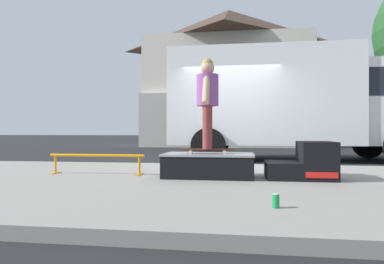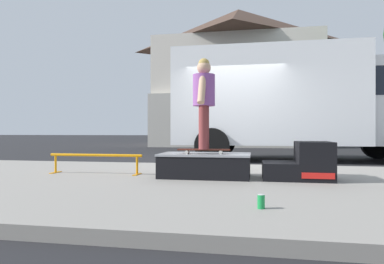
# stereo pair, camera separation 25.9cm
# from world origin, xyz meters

# --- Properties ---
(ground_plane) EXTENTS (140.00, 140.00, 0.00)m
(ground_plane) POSITION_xyz_m (0.00, 0.00, 0.00)
(ground_plane) COLOR black
(sidewalk_slab) EXTENTS (50.00, 5.00, 0.12)m
(sidewalk_slab) POSITION_xyz_m (0.00, -3.00, 0.06)
(sidewalk_slab) COLOR gray
(sidewalk_slab) RESTS_ON ground
(skate_box) EXTENTS (1.35, 0.77, 0.36)m
(skate_box) POSITION_xyz_m (-0.23, -2.63, 0.31)
(skate_box) COLOR black
(skate_box) RESTS_ON sidewalk_slab
(kicker_ramp) EXTENTS (0.96, 0.70, 0.54)m
(kicker_ramp) POSITION_xyz_m (1.18, -2.63, 0.34)
(kicker_ramp) COLOR black
(kicker_ramp) RESTS_ON sidewalk_slab
(grind_rail) EXTENTS (1.58, 0.28, 0.32)m
(grind_rail) POSITION_xyz_m (-2.05, -2.55, 0.37)
(grind_rail) COLOR orange
(grind_rail) RESTS_ON sidewalk_slab
(skateboard) EXTENTS (0.79, 0.26, 0.07)m
(skateboard) POSITION_xyz_m (-0.24, -2.67, 0.53)
(skateboard) COLOR #4C1E14
(skateboard) RESTS_ON skate_box
(skater_kid) EXTENTS (0.33, 0.70, 1.36)m
(skater_kid) POSITION_xyz_m (-0.24, -2.67, 1.34)
(skater_kid) COLOR brown
(skater_kid) RESTS_ON skateboard
(soda_can) EXTENTS (0.07, 0.07, 0.13)m
(soda_can) POSITION_xyz_m (0.56, -4.64, 0.18)
(soda_can) COLOR #198C3F
(soda_can) RESTS_ON sidewalk_slab
(box_truck) EXTENTS (6.91, 2.63, 3.05)m
(box_truck) POSITION_xyz_m (1.79, 2.20, 1.70)
(box_truck) COLOR white
(box_truck) RESTS_ON ground
(house_behind) EXTENTS (9.54, 8.22, 8.40)m
(house_behind) POSITION_xyz_m (-0.51, 13.58, 4.24)
(house_behind) COLOR beige
(house_behind) RESTS_ON ground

